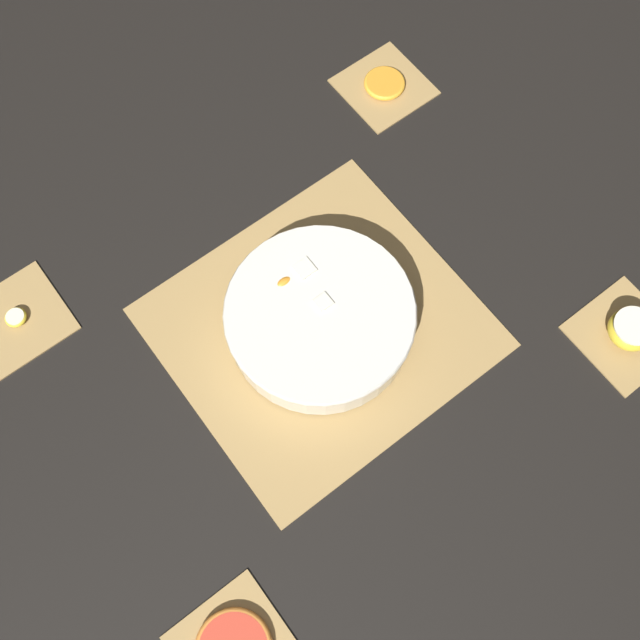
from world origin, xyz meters
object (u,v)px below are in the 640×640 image
apple_half (631,330)px  banana_coin_single (16,317)px  orange_slice_whole (384,83)px  fruit_salad_bowl (320,317)px

apple_half → banana_coin_single: bearing=141.2°
orange_slice_whole → apple_half: bearing=-90.0°
banana_coin_single → fruit_salad_bowl: bearing=-38.8°
orange_slice_whole → fruit_salad_bowl: bearing=-141.3°
fruit_salad_bowl → banana_coin_single: size_ratio=8.54×
apple_half → banana_coin_single: (-0.72, 0.58, -0.02)m
orange_slice_whole → banana_coin_single: (-0.72, 0.00, -0.00)m
apple_half → fruit_salad_bowl: bearing=141.2°
fruit_salad_bowl → banana_coin_single: fruit_salad_bowl is taller
fruit_salad_bowl → apple_half: size_ratio=4.18×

